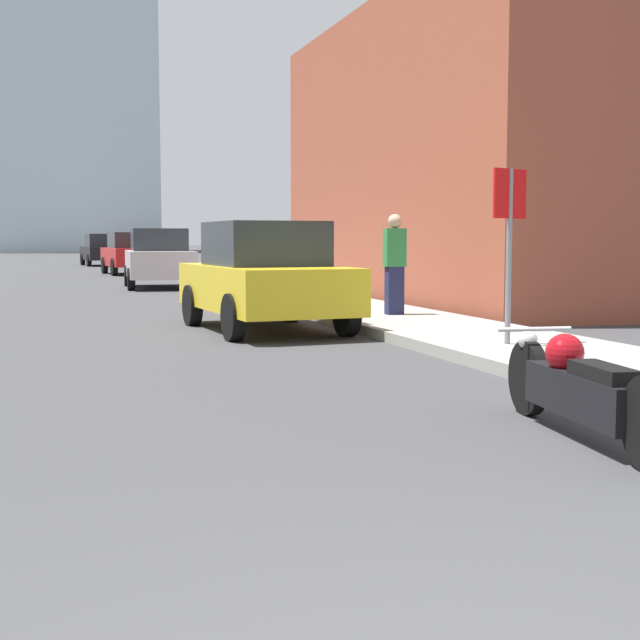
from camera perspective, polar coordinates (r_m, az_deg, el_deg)
sidewalk at (r=42.25m, az=-9.77°, el=3.28°), size 2.29×240.00×0.15m
brick_storefront at (r=23.22m, az=17.69°, el=9.66°), size 12.40×12.57×6.68m
motorcycle at (r=6.69m, az=16.28°, el=-4.23°), size 0.63×2.48×0.74m
parked_car_yellow at (r=14.01m, az=-3.55°, el=2.80°), size 2.16×4.10×1.71m
parked_car_silver at (r=26.72m, az=-10.26°, el=3.89°), size 2.11×4.03×1.74m
parked_car_red at (r=37.16m, az=-12.05°, el=4.20°), size 2.15×4.12×1.71m
parked_car_black at (r=49.62m, az=-13.74°, el=4.38°), size 2.25×4.32×1.71m
stop_sign at (r=11.16m, az=12.03°, el=5.97°), size 0.57×0.26×2.14m
pedestrian at (r=15.28m, az=4.80°, el=3.65°), size 0.36×0.24×1.71m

